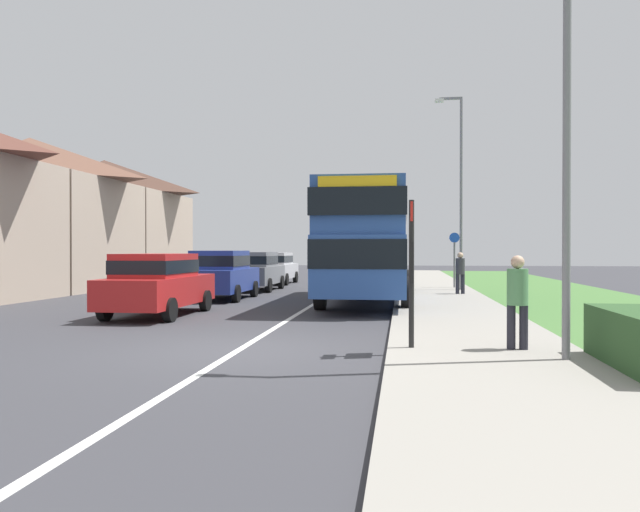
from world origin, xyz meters
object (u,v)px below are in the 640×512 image
Objects in this scene: pedestrian_walking_away at (460,271)px; street_lamp_near at (560,78)px; parked_car_silver at (274,267)px; parked_car_red at (158,282)px; parked_car_blue at (221,273)px; parked_car_grey at (255,269)px; bus_stop_sign at (411,263)px; street_lamp_mid at (459,181)px; cycle_route_sign at (454,258)px; pedestrian_at_stop at (517,298)px; double_decker_bus at (368,239)px.

pedestrian_walking_away is 0.22× the size of street_lamp_near.
parked_car_silver is at bearing 138.17° from pedestrian_walking_away.
parked_car_blue reaches higher than parked_car_red.
pedestrian_walking_away is (8.48, -2.54, 0.06)m from parked_car_grey.
bus_stop_sign reaches higher than parked_car_grey.
cycle_route_sign is at bearing 92.19° from street_lamp_mid.
street_lamp_mid reaches higher than street_lamp_near.
parked_car_red is 14.12m from street_lamp_mid.
pedestrian_at_stop is 1.00× the size of pedestrian_walking_away.
parked_car_grey is 2.55× the size of pedestrian_at_stop.
street_lamp_near is 0.94× the size of street_lamp_mid.
parked_car_blue is at bearing 175.14° from double_decker_bus.
parked_car_silver is at bearing 91.14° from parked_car_blue.
parked_car_silver is 0.55× the size of street_lamp_mid.
double_decker_bus is 5.40m from parked_car_blue.
street_lamp_mid is at bearing 29.20° from parked_car_blue.
parked_car_silver is 2.67× the size of pedestrian_at_stop.
cycle_route_sign is (3.40, 6.74, -0.71)m from double_decker_bus.
parked_car_grey is 9.40m from street_lamp_mid.
pedestrian_walking_away is 3.99m from cycle_route_sign.
cycle_route_sign reaches higher than parked_car_blue.
parked_car_silver is at bearing 156.47° from cycle_route_sign.
parked_car_grey is at bearing 117.67° from street_lamp_near.
parked_car_red is 2.65× the size of pedestrian_at_stop.
pedestrian_at_stop is at bearing 117.04° from street_lamp_near.
parked_car_red is at bearing -137.44° from pedestrian_walking_away.
parked_car_red is at bearing -90.75° from parked_car_blue.
pedestrian_walking_away is 0.21× the size of street_lamp_mid.
pedestrian_at_stop is 0.21× the size of street_lamp_mid.
parked_car_silver is at bearing 149.29° from street_lamp_mid.
double_decker_bus reaches higher than pedestrian_walking_away.
parked_car_red is at bearing 145.36° from street_lamp_near.
pedestrian_walking_away is 4.43m from street_lamp_mid.
parked_car_grey is (0.06, 4.87, -0.03)m from parked_car_blue.
parked_car_grey is at bearing 134.31° from double_decker_bus.
parked_car_grey is at bearing -87.20° from parked_car_silver.
cycle_route_sign reaches higher than pedestrian_walking_away.
double_decker_bus is at bearing -139.84° from pedestrian_walking_away.
pedestrian_walking_away is (3.29, 2.78, -1.17)m from double_decker_bus.
cycle_route_sign reaches higher than parked_car_grey.
double_decker_bus is 10.82m from pedestrian_at_stop.
bus_stop_sign is (6.54, -10.79, 0.59)m from parked_car_blue.
pedestrian_at_stop is at bearing -73.68° from double_decker_bus.
parked_car_red is 10.45m from parked_car_grey.
parked_car_silver is at bearing 112.25° from street_lamp_near.
street_lamp_near is (2.18, -0.85, 2.80)m from bus_stop_sign.
parked_car_blue is 10.70m from cycle_route_sign.
street_lamp_mid is (2.16, 15.66, 3.06)m from bus_stop_sign.
cycle_route_sign is 0.33× the size of street_lamp_near.
bus_stop_sign reaches higher than cycle_route_sign.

